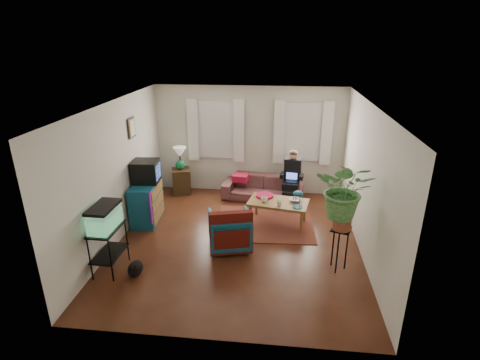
# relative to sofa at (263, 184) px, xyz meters

# --- Properties ---
(floor) EXTENTS (4.50, 5.00, 0.01)m
(floor) POSITION_rel_sofa_xyz_m (-0.37, -2.05, -0.37)
(floor) COLOR #4F2B14
(floor) RESTS_ON ground
(ceiling) EXTENTS (4.50, 5.00, 0.01)m
(ceiling) POSITION_rel_sofa_xyz_m (-0.37, -2.05, 2.23)
(ceiling) COLOR white
(ceiling) RESTS_ON wall_back
(wall_back) EXTENTS (4.50, 0.01, 2.60)m
(wall_back) POSITION_rel_sofa_xyz_m (-0.37, 0.45, 0.93)
(wall_back) COLOR silver
(wall_back) RESTS_ON floor
(wall_front) EXTENTS (4.50, 0.01, 2.60)m
(wall_front) POSITION_rel_sofa_xyz_m (-0.37, -4.55, 0.93)
(wall_front) COLOR silver
(wall_front) RESTS_ON floor
(wall_left) EXTENTS (0.01, 5.00, 2.60)m
(wall_left) POSITION_rel_sofa_xyz_m (-2.62, -2.05, 0.93)
(wall_left) COLOR silver
(wall_left) RESTS_ON floor
(wall_right) EXTENTS (0.01, 5.00, 2.60)m
(wall_right) POSITION_rel_sofa_xyz_m (1.88, -2.05, 0.93)
(wall_right) COLOR silver
(wall_right) RESTS_ON floor
(window_left) EXTENTS (1.08, 0.04, 1.38)m
(window_left) POSITION_rel_sofa_xyz_m (-1.17, 0.43, 1.18)
(window_left) COLOR white
(window_left) RESTS_ON wall_back
(window_right) EXTENTS (1.08, 0.04, 1.38)m
(window_right) POSITION_rel_sofa_xyz_m (0.88, 0.43, 1.18)
(window_right) COLOR white
(window_right) RESTS_ON wall_back
(curtains_left) EXTENTS (1.36, 0.06, 1.50)m
(curtains_left) POSITION_rel_sofa_xyz_m (-1.17, 0.35, 1.18)
(curtains_left) COLOR white
(curtains_left) RESTS_ON wall_back
(curtains_right) EXTENTS (1.36, 0.06, 1.50)m
(curtains_right) POSITION_rel_sofa_xyz_m (0.88, 0.35, 1.18)
(curtains_right) COLOR white
(curtains_right) RESTS_ON wall_back
(picture_frame) EXTENTS (0.04, 0.32, 0.40)m
(picture_frame) POSITION_rel_sofa_xyz_m (-2.58, -1.20, 1.58)
(picture_frame) COLOR #3D2616
(picture_frame) RESTS_ON wall_left
(area_rug) EXTENTS (2.07, 1.69, 0.01)m
(area_rug) POSITION_rel_sofa_xyz_m (0.11, -1.29, -0.36)
(area_rug) COLOR brown
(area_rug) RESTS_ON floor
(sofa) EXTENTS (1.96, 1.00, 0.73)m
(sofa) POSITION_rel_sofa_xyz_m (0.00, 0.00, 0.00)
(sofa) COLOR brown
(sofa) RESTS_ON floor
(seated_person) EXTENTS (0.55, 0.64, 1.12)m
(seated_person) POSITION_rel_sofa_xyz_m (0.67, -0.10, 0.19)
(seated_person) COLOR black
(seated_person) RESTS_ON sofa
(side_table) EXTENTS (0.53, 0.53, 0.62)m
(side_table) POSITION_rel_sofa_xyz_m (-2.02, 0.14, -0.06)
(side_table) COLOR #3F2417
(side_table) RESTS_ON floor
(table_lamp) EXTENTS (0.40, 0.40, 0.57)m
(table_lamp) POSITION_rel_sofa_xyz_m (-2.02, 0.14, 0.52)
(table_lamp) COLOR white
(table_lamp) RESTS_ON side_table
(dresser) EXTENTS (0.53, 0.97, 0.85)m
(dresser) POSITION_rel_sofa_xyz_m (-2.36, -1.40, 0.06)
(dresser) COLOR #11546B
(dresser) RESTS_ON floor
(crt_tv) EXTENTS (0.55, 0.50, 0.45)m
(crt_tv) POSITION_rel_sofa_xyz_m (-2.34, -1.31, 0.71)
(crt_tv) COLOR black
(crt_tv) RESTS_ON dresser
(aquarium_stand) EXTENTS (0.41, 0.71, 0.78)m
(aquarium_stand) POSITION_rel_sofa_xyz_m (-2.37, -3.19, 0.02)
(aquarium_stand) COLOR black
(aquarium_stand) RESTS_ON floor
(aquarium) EXTENTS (0.37, 0.65, 0.41)m
(aquarium) POSITION_rel_sofa_xyz_m (-2.37, -3.19, 0.62)
(aquarium) COLOR #7FD899
(aquarium) RESTS_ON aquarium_stand
(black_cat) EXTENTS (0.32, 0.40, 0.30)m
(black_cat) POSITION_rel_sofa_xyz_m (-1.91, -3.30, -0.22)
(black_cat) COLOR black
(black_cat) RESTS_ON floor
(armchair) EXTENTS (0.87, 0.84, 0.75)m
(armchair) POSITION_rel_sofa_xyz_m (-0.49, -2.25, 0.01)
(armchair) COLOR #105165
(armchair) RESTS_ON floor
(serape_throw) EXTENTS (0.77, 0.35, 0.62)m
(serape_throw) POSITION_rel_sofa_xyz_m (-0.42, -2.53, 0.16)
(serape_throw) COLOR #9E0A0A
(serape_throw) RESTS_ON armchair
(coffee_table) EXTENTS (1.30, 0.87, 0.50)m
(coffee_table) POSITION_rel_sofa_xyz_m (0.38, -1.23, -0.12)
(coffee_table) COLOR brown
(coffee_table) RESTS_ON floor
(cup_a) EXTENTS (0.16, 0.16, 0.11)m
(cup_a) POSITION_rel_sofa_xyz_m (0.09, -1.28, 0.18)
(cup_a) COLOR white
(cup_a) RESTS_ON coffee_table
(cup_b) EXTENTS (0.13, 0.13, 0.10)m
(cup_b) POSITION_rel_sofa_xyz_m (0.40, -1.43, 0.18)
(cup_b) COLOR beige
(cup_b) RESTS_ON coffee_table
(bowl) EXTENTS (0.28, 0.28, 0.06)m
(bowl) POSITION_rel_sofa_xyz_m (0.72, -1.18, 0.16)
(bowl) COLOR white
(bowl) RESTS_ON coffee_table
(snack_tray) EXTENTS (0.43, 0.43, 0.04)m
(snack_tray) POSITION_rel_sofa_xyz_m (0.09, -1.00, 0.15)
(snack_tray) COLOR #B21414
(snack_tray) RESTS_ON coffee_table
(birdcage) EXTENTS (0.23, 0.23, 0.35)m
(birdcage) POSITION_rel_sofa_xyz_m (0.76, -1.46, 0.30)
(birdcage) COLOR #115B6B
(birdcage) RESTS_ON coffee_table
(plant_stand) EXTENTS (0.41, 0.41, 0.76)m
(plant_stand) POSITION_rel_sofa_xyz_m (1.40, -2.76, 0.02)
(plant_stand) COLOR black
(plant_stand) RESTS_ON floor
(potted_plant) EXTENTS (1.07, 0.99, 0.97)m
(potted_plant) POSITION_rel_sofa_xyz_m (1.40, -2.76, 0.93)
(potted_plant) COLOR #599947
(potted_plant) RESTS_ON plant_stand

